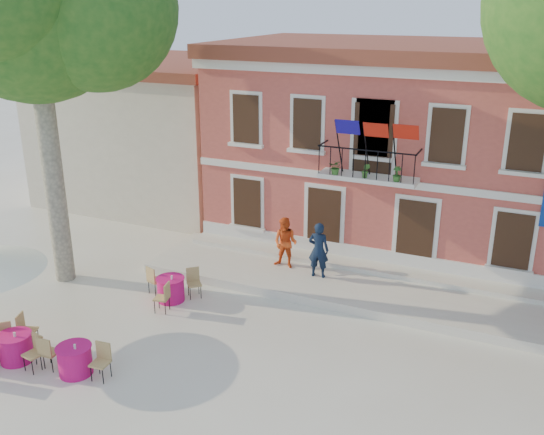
{
  "coord_description": "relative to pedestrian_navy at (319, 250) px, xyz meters",
  "views": [
    {
      "loc": [
        6.9,
        -13.0,
        8.92
      ],
      "look_at": [
        -0.49,
        3.5,
        2.43
      ],
      "focal_mm": 40.0,
      "sensor_mm": 36.0,
      "label": 1
    }
  ],
  "objects": [
    {
      "name": "ground",
      "position": [
        -0.82,
        -4.29,
        -1.24
      ],
      "size": [
        90.0,
        90.0,
        0.0
      ],
      "primitive_type": "plane",
      "color": "beige",
      "rests_on": "ground"
    },
    {
      "name": "pedestrian_orange",
      "position": [
        -1.28,
        0.25,
        -0.06
      ],
      "size": [
        0.88,
        0.69,
        1.76
      ],
      "primitive_type": "imported",
      "rotation": [
        0.0,
        0.0,
        -0.03
      ],
      "color": "#E24E1A",
      "rests_on": "terrace"
    },
    {
      "name": "cafe_table_1",
      "position": [
        -5.64,
        -7.52,
        -0.81
      ],
      "size": [
        1.76,
        1.84,
        0.95
      ],
      "color": "#C01268",
      "rests_on": "ground"
    },
    {
      "name": "pedestrian_navy",
      "position": [
        0.0,
        0.0,
        0.0
      ],
      "size": [
        0.73,
        0.52,
        1.88
      ],
      "primitive_type": "imported",
      "rotation": [
        0.0,
        0.0,
        3.24
      ],
      "color": "black",
      "rests_on": "terrace"
    },
    {
      "name": "cafe_table_0",
      "position": [
        -3.83,
        -7.34,
        -0.82
      ],
      "size": [
        1.95,
        0.9,
        0.95
      ],
      "color": "#C01268",
      "rests_on": "ground"
    },
    {
      "name": "neighbor_west",
      "position": [
        -10.32,
        6.71,
        1.98
      ],
      "size": [
        9.4,
        9.4,
        6.4
      ],
      "color": "beige",
      "rests_on": "ground"
    },
    {
      "name": "main_building",
      "position": [
        1.18,
        5.69,
        2.54
      ],
      "size": [
        13.5,
        9.59,
        7.5
      ],
      "color": "#C95548",
      "rests_on": "ground"
    },
    {
      "name": "terrace",
      "position": [
        1.18,
        0.11,
        -1.09
      ],
      "size": [
        14.0,
        3.4,
        0.3
      ],
      "primitive_type": "cube",
      "color": "silver",
      "rests_on": "ground"
    },
    {
      "name": "cafe_table_3",
      "position": [
        -3.82,
        -2.97,
        -0.81
      ],
      "size": [
        1.83,
        1.78,
        0.95
      ],
      "color": "#C01268",
      "rests_on": "ground"
    }
  ]
}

